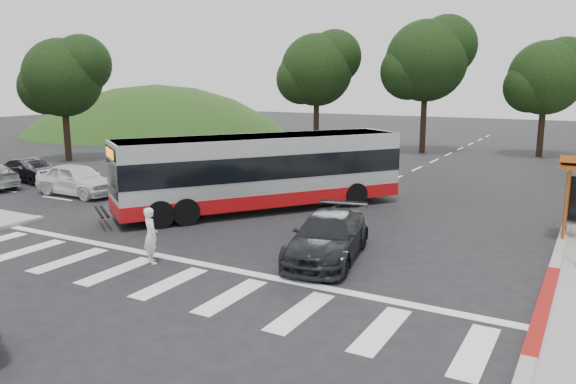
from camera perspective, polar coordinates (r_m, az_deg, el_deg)
The scene contains 14 objects.
ground at distance 19.53m, azimuth -2.22°, elevation -4.74°, with size 140.00×140.00×0.00m, color black.
curb_east at distance 24.60m, azimuth 26.61°, elevation -2.42°, with size 0.30×40.00×0.15m, color #9E9991.
curb_east_red at distance 15.00m, azimuth 24.54°, elevation -10.52°, with size 0.32×6.00×0.15m, color maroon.
hillside_nw at distance 62.40m, azimuth -13.07°, elevation 6.01°, with size 44.00×44.00×10.00m, color #1E3F14.
crosswalk_ladder at distance 15.69m, azimuth -11.89°, elevation -9.02°, with size 18.00×2.60×0.01m, color silver.
tree_north_a at distance 43.71m, azimuth 13.99°, elevation 12.94°, with size 6.60×6.15×10.17m.
tree_north_b at distance 44.23m, azimuth 24.81°, elevation 10.60°, with size 5.72×5.33×8.43m.
tree_north_c at distance 44.68m, azimuth 3.07°, elevation 12.40°, with size 6.16×5.74×9.30m.
tree_west_a at distance 41.08m, azimuth -21.80°, elevation 10.85°, with size 5.72×5.33×8.43m.
transit_bus at distance 23.58m, azimuth -2.69°, elevation 1.93°, with size 2.62×12.11×3.13m, color #ADAFB2, non-canonical shape.
pedestrian at distance 17.23m, azimuth -13.77°, elevation -4.31°, with size 0.62×0.41×1.71m, color white.
dark_sedan at distance 17.21m, azimuth 4.06°, elevation -4.57°, with size 1.94×4.78×1.39m, color black.
west_car_white at distance 28.51m, azimuth -20.64°, elevation 1.19°, with size 1.79×4.45×1.52m, color silver.
west_car_black at distance 33.25m, azimuth -24.65°, elevation 1.98°, with size 1.30×3.74×1.23m, color black.
Camera 1 is at (9.82, -16.01, 5.37)m, focal length 35.00 mm.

